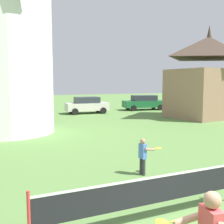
{
  "coord_description": "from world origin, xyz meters",
  "views": [
    {
      "loc": [
        -3.32,
        -3.03,
        2.94
      ],
      "look_at": [
        -0.34,
        3.68,
        2.15
      ],
      "focal_mm": 44.09,
      "sensor_mm": 36.0,
      "label": 1
    }
  ],
  "objects": [
    {
      "name": "parked_car_silver",
      "position": [
        -0.56,
        22.45,
        0.81
      ],
      "size": [
        4.04,
        2.17,
        1.56
      ],
      "color": "silver",
      "rests_on": "ground_plane"
    },
    {
      "name": "player_far",
      "position": [
        1.06,
        4.36,
        0.67
      ],
      "size": [
        0.72,
        0.43,
        1.18
      ],
      "color": "#333338",
      "rests_on": "ground_plane"
    },
    {
      "name": "parked_car_green",
      "position": [
        11.69,
        22.29,
        0.81
      ],
      "size": [
        4.63,
        2.34,
        1.56
      ],
      "color": "#1E6638",
      "rests_on": "ground_plane"
    },
    {
      "name": "parked_car_cream",
      "position": [
        5.04,
        21.61,
        0.81
      ],
      "size": [
        4.05,
        2.07,
        1.56
      ],
      "color": "silver",
      "rests_on": "ground_plane"
    },
    {
      "name": "tennis_net",
      "position": [
        -0.34,
        1.68,
        0.68
      ],
      "size": [
        4.98,
        0.06,
        1.1
      ],
      "color": "red",
      "rests_on": "ground_plane"
    },
    {
      "name": "chapel",
      "position": [
        13.39,
        14.85,
        3.28
      ],
      "size": [
        6.8,
        5.33,
        7.6
      ],
      "color": "#937056",
      "rests_on": "ground_plane"
    }
  ]
}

